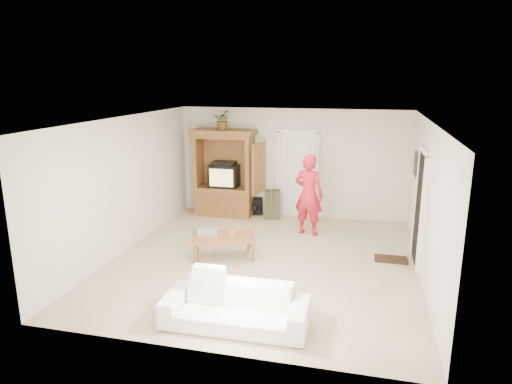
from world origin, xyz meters
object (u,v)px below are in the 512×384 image
Objects in this scene: man at (309,195)px; coffee_table at (223,238)px; sofa at (235,307)px; armoire at (225,178)px.

man is 1.33× the size of coffee_table.
man is 4.08m from sofa.
man is 2.25m from coffee_table.
armoire is 1.20× the size of man.
sofa is at bearing -88.03° from coffee_table.
armoire reaches higher than sofa.
armoire is 1.06× the size of sofa.
coffee_table is at bearing 67.48° from man.
sofa reaches higher than coffee_table.
man is at bearing -24.38° from armoire.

